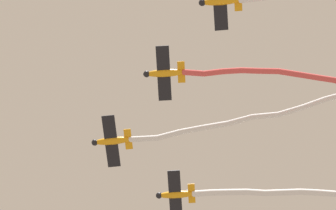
% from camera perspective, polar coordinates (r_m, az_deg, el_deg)
% --- Properties ---
extents(airplane_lead, '(5.74, 7.44, 1.86)m').
position_cam_1_polar(airplane_lead, '(90.73, -4.80, -3.05)').
color(airplane_lead, orange).
extents(smoke_trail_lead, '(30.61, 16.09, 4.18)m').
position_cam_1_polar(smoke_trail_lead, '(91.79, 7.26, -0.95)').
color(smoke_trail_lead, white).
extents(airplane_left_wing, '(5.75, 7.48, 1.86)m').
position_cam_1_polar(airplane_left_wing, '(87.59, -0.33, 2.72)').
color(airplane_left_wing, orange).
extents(smoke_trail_left_wing, '(22.21, 5.56, 2.38)m').
position_cam_1_polar(smoke_trail_left_wing, '(87.71, 8.60, 2.57)').
color(smoke_trail_left_wing, '#DB4C4C').
extents(airplane_right_wing, '(5.75, 7.48, 1.86)m').
position_cam_1_polar(airplane_right_wing, '(93.79, 0.63, -7.58)').
color(airplane_right_wing, orange).
extents(smoke_trail_right_wing, '(25.01, 6.96, 2.79)m').
position_cam_1_polar(smoke_trail_right_wing, '(95.81, 9.74, -7.35)').
color(smoke_trail_right_wing, white).
extents(airplane_slot, '(5.75, 7.46, 1.86)m').
position_cam_1_polar(airplane_slot, '(85.66, 4.44, 8.75)').
color(airplane_slot, orange).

